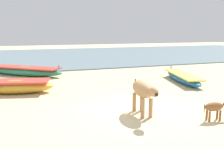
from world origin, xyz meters
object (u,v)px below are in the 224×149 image
Objects in this scene: cow_adult_tan at (143,90)px; fishing_boat_4 at (25,71)px; fishing_boat_0 at (16,86)px; calf_near_brown at (215,107)px; fishing_boat_3 at (183,77)px.

fishing_boat_4 is at bearing -154.55° from cow_adult_tan.
fishing_boat_0 reaches higher than calf_near_brown.
fishing_boat_4 is at bearing 72.22° from fishing_boat_3.
fishing_boat_3 is at bearing 136.64° from cow_adult_tan.
fishing_boat_3 is at bearing 7.59° from fishing_boat_4.
fishing_boat_0 reaches higher than fishing_boat_4.
fishing_boat_0 is 0.82× the size of fishing_boat_3.
fishing_boat_4 is at bearing -81.44° from fishing_boat_0.
cow_adult_tan is at bearing -29.44° from fishing_boat_4.
calf_near_brown is (5.10, -9.74, 0.11)m from fishing_boat_4.
cow_adult_tan is (3.35, -8.59, 0.50)m from fishing_boat_4.
cow_adult_tan reaches higher than fishing_boat_0.
cow_adult_tan is (-4.25, -3.90, 0.56)m from fishing_boat_3.
fishing_boat_0 is 4.30m from fishing_boat_4.
fishing_boat_4 is (-7.60, 4.69, 0.06)m from fishing_boat_3.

